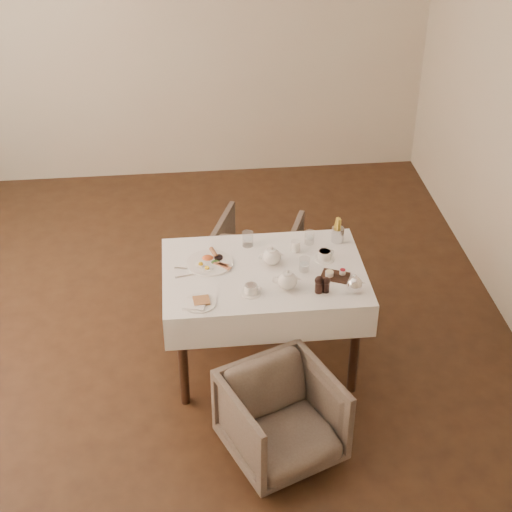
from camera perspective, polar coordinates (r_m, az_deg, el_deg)
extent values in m
plane|color=black|center=(5.66, -4.28, -5.62)|extent=(5.00, 5.00, 0.00)
plane|color=beige|center=(7.21, -5.64, 16.38)|extent=(4.50, 0.00, 4.50)
plane|color=beige|center=(2.84, -3.37, -14.84)|extent=(4.50, 0.00, 4.50)
cube|color=black|center=(4.97, 0.57, -1.38)|extent=(1.20, 0.80, 0.04)
cube|color=white|center=(5.02, 0.57, -2.16)|extent=(1.28, 0.88, 0.23)
cylinder|color=black|center=(5.44, -5.52, -2.86)|extent=(0.06, 0.06, 0.70)
cylinder|color=black|center=(5.53, 5.72, -2.17)|extent=(0.06, 0.06, 0.70)
cylinder|color=black|center=(4.91, -5.33, -7.57)|extent=(0.06, 0.06, 0.70)
cylinder|color=black|center=(5.01, 7.18, -6.70)|extent=(0.06, 0.06, 0.70)
imported|color=brown|center=(4.63, 1.87, -11.73)|extent=(0.80, 0.81, 0.56)
imported|color=brown|center=(5.97, 0.12, 0.18)|extent=(0.78, 0.79, 0.56)
cylinder|color=white|center=(5.02, -3.38, -0.50)|extent=(0.30, 0.30, 0.01)
ellipsoid|color=#DA5C27|center=(5.05, -3.54, -0.06)|extent=(0.07, 0.07, 0.03)
cylinder|color=brown|center=(5.08, -3.09, 0.25)|extent=(0.06, 0.11, 0.03)
cylinder|color=black|center=(5.04, -2.75, -0.11)|extent=(0.06, 0.06, 0.02)
cube|color=maroon|center=(4.97, -2.44, -0.68)|extent=(0.10, 0.09, 0.01)
ellipsoid|color=#264C19|center=(5.01, -2.96, -0.41)|extent=(0.06, 0.05, 0.02)
cylinder|color=white|center=(4.67, -4.11, -3.45)|extent=(0.19, 0.19, 0.01)
cube|color=brown|center=(4.68, -3.99, -3.25)|extent=(0.11, 0.10, 0.01)
cube|color=white|center=(4.65, -4.50, -3.58)|extent=(0.15, 0.13, 0.02)
cylinder|color=white|center=(5.12, 2.89, 0.75)|extent=(0.08, 0.08, 0.07)
cylinder|color=white|center=(4.75, -0.37, -2.70)|extent=(0.13, 0.13, 0.01)
cylinder|color=white|center=(4.73, -0.37, -2.40)|extent=(0.09, 0.09, 0.05)
cylinder|color=#A76C4B|center=(4.72, -0.37, -2.15)|extent=(0.07, 0.07, 0.00)
cylinder|color=white|center=(5.07, 4.99, -0.20)|extent=(0.13, 0.13, 0.01)
cylinder|color=white|center=(5.05, 5.01, 0.10)|extent=(0.10, 0.10, 0.06)
cylinder|color=#A76C4B|center=(5.04, 5.02, 0.35)|extent=(0.07, 0.07, 0.00)
cylinder|color=silver|center=(5.17, -0.61, 1.26)|extent=(0.08, 0.08, 0.10)
cylinder|color=silver|center=(4.93, 3.54, -0.61)|extent=(0.08, 0.08, 0.09)
cylinder|color=silver|center=(5.20, 3.90, 1.36)|extent=(0.07, 0.07, 0.09)
cube|color=black|center=(4.91, 5.78, -1.46)|extent=(0.20, 0.17, 0.02)
cylinder|color=white|center=(4.89, 5.36, -1.28)|extent=(0.05, 0.05, 0.03)
cylinder|color=maroon|center=(4.91, 6.32, -1.16)|extent=(0.04, 0.04, 0.03)
cylinder|color=silver|center=(5.24, 5.96, 1.57)|extent=(0.08, 0.08, 0.10)
cube|color=silver|center=(4.98, -4.97, -0.93)|extent=(0.18, 0.05, 0.00)
cube|color=silver|center=(4.92, -4.86, -1.41)|extent=(0.18, 0.05, 0.00)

